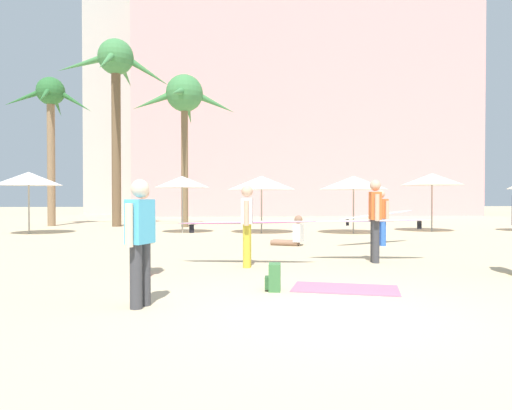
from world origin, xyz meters
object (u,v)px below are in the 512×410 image
(palm_tree_center, at_px, (51,108))
(cafe_umbrella_2, at_px, (182,182))
(cafe_umbrella_6, at_px, (262,183))
(person_mid_right, at_px, (143,227))
(palm_tree_far_left, at_px, (184,101))
(cafe_umbrella_1, at_px, (29,179))
(cafe_umbrella_5, at_px, (432,179))
(person_mid_left, at_px, (247,222))
(person_near_right, at_px, (379,215))
(person_near_left, at_px, (293,235))
(cafe_umbrella_0, at_px, (354,183))
(palm_tree_left, at_px, (116,76))
(person_mid_center, at_px, (374,218))
(person_far_left, at_px, (140,237))
(beach_towel, at_px, (345,289))
(backpack, at_px, (274,278))

(palm_tree_center, distance_m, cafe_umbrella_2, 9.14)
(cafe_umbrella_6, height_order, person_mid_right, cafe_umbrella_6)
(person_mid_right, bearing_deg, palm_tree_far_left, -122.38)
(cafe_umbrella_1, xyz_separation_m, cafe_umbrella_6, (8.94, -0.25, -0.15))
(cafe_umbrella_5, xyz_separation_m, person_mid_left, (-8.12, -8.95, -1.24))
(cafe_umbrella_1, xyz_separation_m, person_near_right, (12.03, -5.02, -1.23))
(cafe_umbrella_5, xyz_separation_m, person_near_left, (-6.53, -4.99, -1.84))
(cafe_umbrella_0, xyz_separation_m, person_near_left, (-3.03, -4.22, -1.67))
(cafe_umbrella_5, bearing_deg, cafe_umbrella_0, -167.57)
(cafe_umbrella_0, height_order, cafe_umbrella_6, cafe_umbrella_6)
(cafe_umbrella_5, distance_m, cafe_umbrella_6, 7.05)
(palm_tree_far_left, relative_size, palm_tree_left, 0.80)
(cafe_umbrella_6, xyz_separation_m, person_mid_center, (1.77, -8.22, -1.02))
(cafe_umbrella_5, bearing_deg, cafe_umbrella_6, -177.65)
(cafe_umbrella_2, distance_m, person_mid_right, 10.16)
(cafe_umbrella_2, bearing_deg, cafe_umbrella_6, -6.47)
(cafe_umbrella_2, distance_m, person_mid_left, 9.30)
(cafe_umbrella_2, distance_m, person_far_left, 12.58)
(cafe_umbrella_5, height_order, person_far_left, cafe_umbrella_5)
(palm_tree_left, bearing_deg, palm_tree_far_left, -11.10)
(palm_tree_left, xyz_separation_m, person_far_left, (3.92, -16.84, -6.30))
(palm_tree_left, distance_m, person_near_left, 13.64)
(palm_tree_far_left, height_order, cafe_umbrella_1, palm_tree_far_left)
(cafe_umbrella_5, bearing_deg, person_mid_left, -132.22)
(cafe_umbrella_1, height_order, beach_towel, cafe_umbrella_1)
(cafe_umbrella_6, distance_m, person_mid_left, 8.79)
(cafe_umbrella_6, xyz_separation_m, person_far_left, (-2.67, -12.17, -1.06))
(palm_tree_left, relative_size, person_mid_left, 3.03)
(beach_towel, relative_size, person_near_left, 1.64)
(cafe_umbrella_5, relative_size, person_near_left, 2.49)
(cafe_umbrella_0, bearing_deg, cafe_umbrella_1, 176.65)
(cafe_umbrella_6, relative_size, person_near_left, 2.64)
(cafe_umbrella_1, height_order, person_far_left, cafe_umbrella_1)
(palm_tree_far_left, xyz_separation_m, beach_towel, (3.61, -15.22, -5.93))
(palm_tree_left, xyz_separation_m, backpack, (5.78, -15.91, -7.02))
(person_mid_left, relative_size, person_far_left, 1.77)
(backpack, relative_size, person_mid_right, 0.26)
(cafe_umbrella_1, relative_size, backpack, 5.84)
(cafe_umbrella_0, relative_size, cafe_umbrella_5, 1.06)
(person_mid_right, height_order, person_far_left, person_far_left)
(person_mid_left, xyz_separation_m, person_far_left, (-1.60, -3.51, 0.01))
(cafe_umbrella_0, bearing_deg, cafe_umbrella_5, 12.43)
(person_mid_left, distance_m, person_near_right, 5.70)
(person_mid_center, distance_m, person_mid_right, 5.03)
(cafe_umbrella_2, bearing_deg, palm_tree_left, 128.84)
(person_far_left, bearing_deg, backpack, 49.57)
(cafe_umbrella_1, distance_m, person_mid_left, 11.94)
(palm_tree_far_left, xyz_separation_m, person_near_left, (3.80, -8.72, -5.63))
(person_mid_right, bearing_deg, backpack, 112.52)
(cafe_umbrella_5, relative_size, backpack, 5.92)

